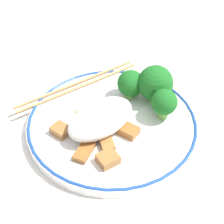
{
  "coord_description": "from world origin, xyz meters",
  "views": [
    {
      "loc": [
        -0.28,
        -0.31,
        0.42
      ],
      "look_at": [
        0.0,
        0.0,
        0.04
      ],
      "focal_mm": 60.0,
      "sensor_mm": 36.0,
      "label": 1
    }
  ],
  "objects_px": {
    "chopsticks": "(78,85)",
    "broccoli_back_left": "(164,103)",
    "plate": "(112,124)",
    "broccoli_back_right": "(131,84)",
    "broccoli_back_center": "(155,83)"
  },
  "relations": [
    {
      "from": "chopsticks",
      "to": "broccoli_back_left",
      "type": "bearing_deg",
      "value": -70.19
    },
    {
      "from": "plate",
      "to": "broccoli_back_right",
      "type": "bearing_deg",
      "value": 21.76
    },
    {
      "from": "broccoli_back_right",
      "to": "chopsticks",
      "type": "bearing_deg",
      "value": 122.26
    },
    {
      "from": "broccoli_back_left",
      "to": "broccoli_back_right",
      "type": "distance_m",
      "value": 0.07
    },
    {
      "from": "broccoli_back_center",
      "to": "chopsticks",
      "type": "height_order",
      "value": "broccoli_back_center"
    },
    {
      "from": "broccoli_back_right",
      "to": "broccoli_back_center",
      "type": "bearing_deg",
      "value": -53.47
    },
    {
      "from": "plate",
      "to": "broccoli_back_left",
      "type": "height_order",
      "value": "broccoli_back_left"
    },
    {
      "from": "plate",
      "to": "broccoli_back_left",
      "type": "relative_size",
      "value": 5.21
    },
    {
      "from": "broccoli_back_left",
      "to": "broccoli_back_center",
      "type": "relative_size",
      "value": 0.8
    },
    {
      "from": "broccoli_back_right",
      "to": "plate",
      "type": "bearing_deg",
      "value": -158.24
    },
    {
      "from": "broccoli_back_center",
      "to": "broccoli_back_right",
      "type": "height_order",
      "value": "broccoli_back_center"
    },
    {
      "from": "broccoli_back_right",
      "to": "chopsticks",
      "type": "height_order",
      "value": "broccoli_back_right"
    },
    {
      "from": "broccoli_back_center",
      "to": "chopsticks",
      "type": "relative_size",
      "value": 0.27
    },
    {
      "from": "plate",
      "to": "chopsticks",
      "type": "bearing_deg",
      "value": 82.69
    },
    {
      "from": "plate",
      "to": "chopsticks",
      "type": "relative_size",
      "value": 1.15
    }
  ]
}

